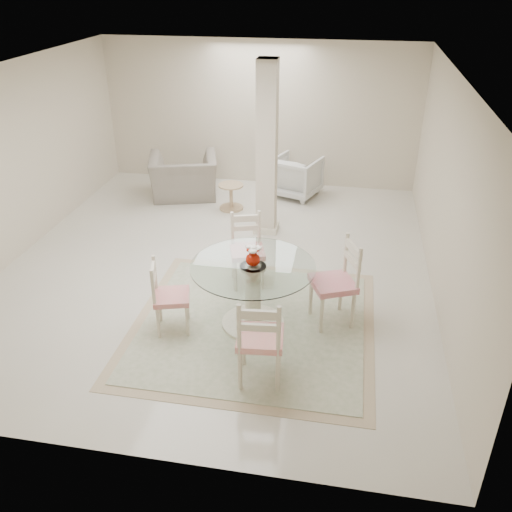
% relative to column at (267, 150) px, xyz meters
% --- Properties ---
extents(ground, '(7.00, 7.00, 0.00)m').
position_rel_column_xyz_m(ground, '(-0.50, -1.30, -1.35)').
color(ground, silver).
rests_on(ground, ground).
extents(room_shell, '(6.02, 7.02, 2.71)m').
position_rel_column_xyz_m(room_shell, '(-0.50, -1.30, 0.51)').
color(room_shell, beige).
rests_on(room_shell, ground).
extents(column, '(0.30, 0.30, 2.70)m').
position_rel_column_xyz_m(column, '(0.00, 0.00, 0.00)').
color(column, beige).
rests_on(column, ground).
extents(area_rug, '(2.90, 2.90, 0.02)m').
position_rel_column_xyz_m(area_rug, '(0.27, -2.65, -1.34)').
color(area_rug, tan).
rests_on(area_rug, ground).
extents(dining_table, '(1.44, 1.44, 0.83)m').
position_rel_column_xyz_m(dining_table, '(0.27, -2.65, -0.93)').
color(dining_table, '#F2E8C7').
rests_on(dining_table, ground).
extents(red_vase, '(0.20, 0.18, 0.26)m').
position_rel_column_xyz_m(red_vase, '(0.27, -2.66, -0.39)').
color(red_vase, '#A61505').
rests_on(red_vase, dining_table).
extents(dining_chair_east, '(0.63, 0.63, 1.20)m').
position_rel_column_xyz_m(dining_chair_east, '(1.26, -2.38, -0.72)').
color(dining_chair_east, beige).
rests_on(dining_chair_east, ground).
extents(dining_chair_north, '(0.55, 0.55, 1.10)m').
position_rel_column_xyz_m(dining_chair_north, '(0.01, -1.67, -0.77)').
color(dining_chair_north, beige).
rests_on(dining_chair_north, ground).
extents(dining_chair_west, '(0.50, 0.50, 1.02)m').
position_rel_column_xyz_m(dining_chair_west, '(-0.71, -2.92, -0.82)').
color(dining_chair_west, beige).
rests_on(dining_chair_west, ground).
extents(dining_chair_south, '(0.51, 0.51, 1.17)m').
position_rel_column_xyz_m(dining_chair_south, '(0.53, -3.65, -0.74)').
color(dining_chair_south, beige).
rests_on(dining_chair_south, ground).
extents(recliner_taupe, '(1.45, 1.35, 0.78)m').
position_rel_column_xyz_m(recliner_taupe, '(-1.74, 1.17, -0.96)').
color(recliner_taupe, gray).
rests_on(recliner_taupe, ground).
extents(armchair_white, '(1.02, 1.04, 0.74)m').
position_rel_column_xyz_m(armchair_white, '(0.30, 1.60, -0.98)').
color(armchair_white, silver).
rests_on(armchair_white, ground).
extents(side_table, '(0.44, 0.44, 0.46)m').
position_rel_column_xyz_m(side_table, '(-0.75, 0.76, -1.14)').
color(side_table, tan).
rests_on(side_table, ground).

